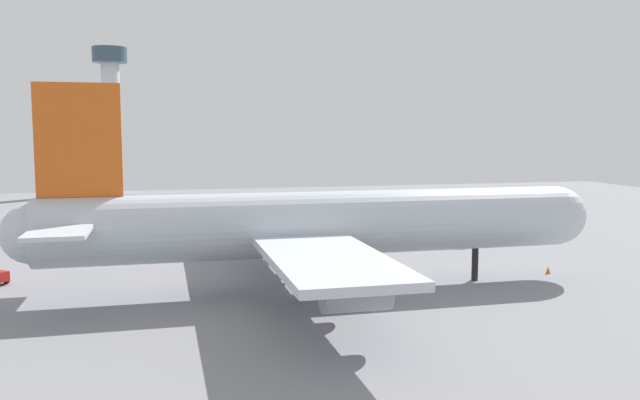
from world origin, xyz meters
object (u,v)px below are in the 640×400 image
at_px(maintenance_van, 457,239).
at_px(safety_cone_nose, 548,270).
at_px(catering_truck, 206,235).
at_px(cargo_airplane, 319,225).
at_px(control_tower, 111,107).

distance_m(maintenance_van, safety_cone_nose, 18.74).
xyz_separation_m(catering_truck, safety_cone_nose, (35.96, -30.85, -0.62)).
distance_m(cargo_airplane, safety_cone_nose, 27.64).
xyz_separation_m(catering_truck, maintenance_van, (33.85, -12.25, -0.04)).
bearing_deg(catering_truck, cargo_airplane, -74.14).
bearing_deg(control_tower, maintenance_van, -61.38).
height_order(cargo_airplane, safety_cone_nose, cargo_airplane).
xyz_separation_m(cargo_airplane, control_tower, (-27.40, 115.29, 15.76)).
bearing_deg(maintenance_van, cargo_airplane, -141.61).
distance_m(cargo_airplane, maintenance_van, 32.14).
distance_m(safety_cone_nose, control_tower, 128.40).
bearing_deg(control_tower, catering_truck, -77.60).
xyz_separation_m(cargo_airplane, maintenance_van, (24.79, 19.64, -5.67)).
bearing_deg(cargo_airplane, control_tower, 103.37).
height_order(catering_truck, safety_cone_nose, catering_truck).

